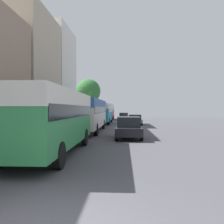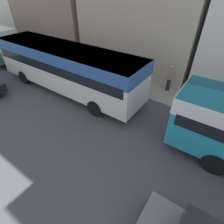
% 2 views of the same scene
% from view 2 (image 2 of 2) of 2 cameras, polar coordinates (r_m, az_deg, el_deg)
% --- Properties ---
extents(building_corner, '(6.42, 7.97, 8.07)m').
position_cam_2_polar(building_corner, '(29.39, -28.84, 29.04)').
color(building_corner, silver).
rests_on(building_corner, ground_plane).
extents(building_midblock, '(5.72, 9.13, 8.98)m').
position_cam_2_polar(building_midblock, '(21.98, -16.70, 31.23)').
color(building_midblock, gray).
rests_on(building_midblock, ground_plane).
extents(bus_following, '(2.67, 11.08, 3.02)m').
position_cam_2_polar(bus_following, '(12.21, -15.06, 15.05)').
color(bus_following, silver).
rests_on(bus_following, ground_plane).
extents(pedestrian_near_curb, '(0.32, 0.32, 1.79)m').
position_cam_2_polar(pedestrian_near_curb, '(12.53, 18.31, 10.58)').
color(pedestrian_near_curb, '#232838').
rests_on(pedestrian_near_curb, sidewalk).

